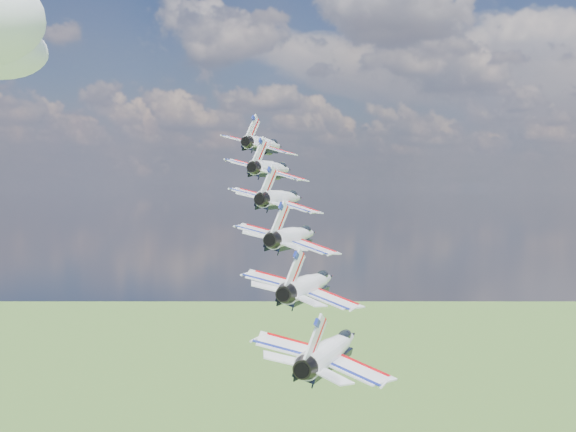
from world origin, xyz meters
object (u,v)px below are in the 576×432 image
Objects in this scene: jet_1 at (273,169)px; jet_3 at (294,236)px; jet_4 at (310,284)px; jet_0 at (265,144)px; jet_5 at (331,350)px; jet_2 at (282,198)px.

jet_1 is 1.00× the size of jet_3.
jet_0 is at bearing 115.99° from jet_4.
jet_0 reaches higher than jet_4.
jet_0 is 54.07m from jet_5.
jet_0 is 32.44m from jet_3.
jet_3 reaches higher than jet_4.
jet_3 is at bearing 115.99° from jet_5.
jet_3 is 1.00× the size of jet_4.
jet_4 is at bearing -64.01° from jet_1.
jet_1 reaches higher than jet_2.
jet_2 is (7.25, -7.21, -3.53)m from jet_1.
jet_2 is 1.00× the size of jet_3.
jet_0 is 1.00× the size of jet_1.
jet_2 is 32.44m from jet_5.
jet_1 is at bearing 115.99° from jet_2.
jet_0 is 1.00× the size of jet_3.
jet_5 is (36.25, -36.03, -17.64)m from jet_0.
jet_1 is 32.44m from jet_4.
jet_1 is at bearing 115.99° from jet_5.
jet_0 reaches higher than jet_5.
jet_2 reaches higher than jet_3.
jet_0 is at bearing 115.99° from jet_2.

